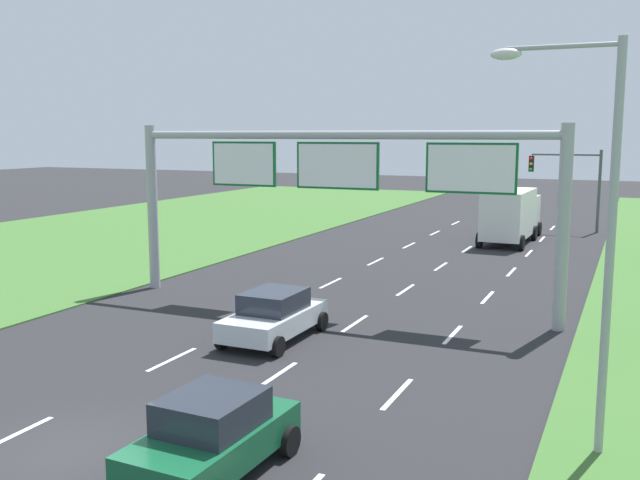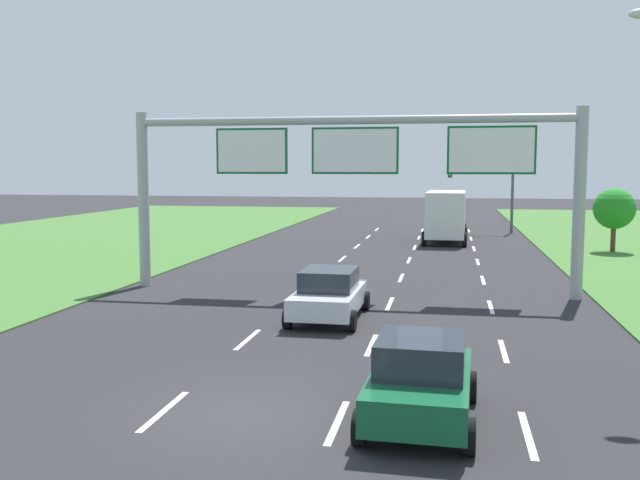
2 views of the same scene
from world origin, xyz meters
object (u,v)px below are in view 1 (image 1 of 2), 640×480
object	(u,v)px
sign_gantry	(338,179)
street_lamp	(592,212)
car_lead_silver	(274,315)
car_near_red	(212,435)
traffic_light_mast	(570,175)
box_truck	(511,214)

from	to	relation	value
sign_gantry	street_lamp	xyz separation A→B (m)	(9.55, -9.67, 0.13)
car_lead_silver	street_lamp	size ratio (longest dim) A/B	0.51
car_near_red	sign_gantry	distance (m)	14.66
car_lead_silver	traffic_light_mast	size ratio (longest dim) A/B	0.77
sign_gantry	traffic_light_mast	world-z (taller)	sign_gantry
street_lamp	sign_gantry	bearing A→B (deg)	134.66
box_truck	sign_gantry	bearing A→B (deg)	-98.04
car_lead_silver	traffic_light_mast	xyz separation A→B (m)	(6.28, 31.53, 3.05)
box_truck	traffic_light_mast	xyz separation A→B (m)	(2.74, 6.70, 2.10)
traffic_light_mast	street_lamp	world-z (taller)	street_lamp
car_lead_silver	sign_gantry	size ratio (longest dim) A/B	0.25
car_near_red	box_truck	distance (m)	33.63
traffic_light_mast	street_lamp	bearing A→B (deg)	-84.57
car_near_red	traffic_light_mast	distance (m)	40.55
car_lead_silver	traffic_light_mast	distance (m)	32.30
street_lamp	car_lead_silver	bearing A→B (deg)	154.09
car_lead_silver	sign_gantry	distance (m)	6.45
box_truck	car_near_red	bearing A→B (deg)	-88.94
car_near_red	box_truck	bearing A→B (deg)	91.82
car_lead_silver	street_lamp	distance (m)	11.63
car_near_red	car_lead_silver	distance (m)	9.37
car_near_red	box_truck	world-z (taller)	box_truck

